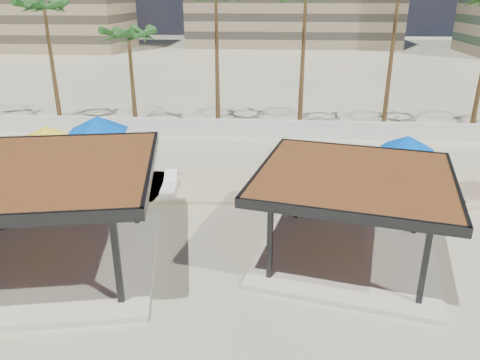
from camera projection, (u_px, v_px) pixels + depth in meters
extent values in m
plane|color=#CEB888|center=(239.00, 261.00, 17.08)|extent=(200.00, 200.00, 0.00)
cube|color=#C6B284|center=(25.00, 176.00, 24.83)|extent=(16.40, 6.19, 0.24)
cube|color=#C6B284|center=(289.00, 188.00, 23.40)|extent=(16.24, 5.11, 0.24)
cube|color=silver|center=(257.00, 129.00, 31.68)|extent=(56.00, 0.30, 1.20)
cube|color=beige|center=(347.00, 255.00, 17.31)|extent=(7.56, 7.56, 0.19)
cube|color=black|center=(270.00, 239.00, 15.28)|extent=(0.21, 0.21, 2.86)
cube|color=black|center=(297.00, 186.00, 19.52)|extent=(0.21, 0.21, 2.86)
cube|color=black|center=(425.00, 262.00, 13.96)|extent=(0.21, 0.21, 2.86)
cube|color=black|center=(418.00, 200.00, 18.20)|extent=(0.21, 0.21, 2.86)
cube|color=brown|center=(355.00, 177.00, 16.16)|extent=(7.79, 7.79, 0.27)
cube|color=black|center=(346.00, 217.00, 13.28)|extent=(6.44, 1.59, 0.32)
cube|color=black|center=(361.00, 149.00, 19.04)|extent=(6.44, 1.59, 0.32)
cube|color=black|center=(264.00, 167.00, 17.06)|extent=(1.59, 6.44, 0.32)
cube|color=black|center=(456.00, 188.00, 15.27)|extent=(1.59, 6.44, 0.32)
cube|color=beige|center=(54.00, 263.00, 16.77)|extent=(8.36, 8.36, 0.22)
cube|color=black|center=(116.00, 255.00, 13.91)|extent=(0.23, 0.23, 3.25)
cube|color=black|center=(134.00, 186.00, 18.91)|extent=(0.23, 0.23, 3.25)
cube|color=brown|center=(38.00, 171.00, 15.47)|extent=(8.61, 8.61, 0.30)
cube|color=black|center=(64.00, 139.00, 18.87)|extent=(7.37, 1.52, 0.37)
cube|color=black|center=(151.00, 167.00, 15.85)|extent=(1.52, 7.37, 0.37)
cylinder|color=beige|center=(51.00, 165.00, 26.00)|extent=(0.44, 0.44, 0.11)
cylinder|color=#262628|center=(48.00, 148.00, 25.63)|extent=(0.06, 0.06, 2.12)
cone|color=yellow|center=(46.00, 132.00, 25.29)|extent=(2.97, 2.97, 0.62)
cylinder|color=beige|center=(403.00, 178.00, 24.13)|extent=(0.45, 0.45, 0.11)
cylinder|color=#262628|center=(405.00, 159.00, 23.75)|extent=(0.06, 0.06, 2.16)
cone|color=#004CBF|center=(408.00, 142.00, 23.41)|extent=(3.07, 3.07, 0.63)
cylinder|color=beige|center=(103.00, 166.00, 25.81)|extent=(0.56, 0.56, 0.13)
cylinder|color=#262628|center=(100.00, 144.00, 25.34)|extent=(0.08, 0.08, 2.68)
cone|color=#004CBF|center=(98.00, 123.00, 24.92)|extent=(3.86, 3.86, 0.78)
cube|color=white|center=(169.00, 189.00, 22.60)|extent=(0.83, 1.96, 0.27)
cube|color=white|center=(169.00, 186.00, 22.54)|extent=(0.83, 1.96, 0.06)
cube|color=white|center=(171.00, 176.00, 23.14)|extent=(0.68, 0.71, 0.49)
cube|color=white|center=(314.00, 193.00, 22.12)|extent=(1.01, 1.93, 0.26)
cube|color=white|center=(314.00, 190.00, 22.06)|extent=(1.01, 1.93, 0.06)
cube|color=white|center=(316.00, 180.00, 22.62)|extent=(0.72, 0.74, 0.47)
cube|color=white|center=(365.00, 171.00, 24.96)|extent=(1.08, 1.90, 0.25)
cube|color=white|center=(365.00, 168.00, 24.90)|extent=(1.08, 1.90, 0.05)
cube|color=white|center=(360.00, 160.00, 25.46)|extent=(0.74, 0.76, 0.46)
cone|color=brown|center=(52.00, 66.00, 33.87)|extent=(0.36, 0.36, 8.50)
ellipsoid|color=#1F4E1B|center=(44.00, 7.00, 32.39)|extent=(3.00, 3.00, 1.80)
cone|color=brown|center=(132.00, 81.00, 33.23)|extent=(0.36, 0.36, 6.71)
ellipsoid|color=#1F4E1B|center=(128.00, 35.00, 32.08)|extent=(3.00, 3.00, 1.80)
cone|color=brown|center=(217.00, 62.00, 33.10)|extent=(0.36, 0.36, 9.16)
cone|color=brown|center=(302.00, 64.00, 32.21)|extent=(0.36, 0.36, 9.19)
cone|color=brown|center=(391.00, 57.00, 31.80)|extent=(0.36, 0.36, 10.16)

